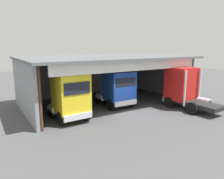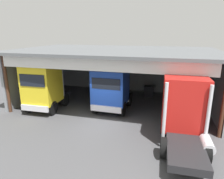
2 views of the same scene
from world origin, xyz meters
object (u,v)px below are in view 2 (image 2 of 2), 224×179
Objects in this scene: truck_yellow_right_bay at (44,87)px; truck_red_center_right_bay at (184,110)px; tool_cart at (149,91)px; oil_drum at (188,93)px; truck_blue_left_bay at (111,89)px.

truck_red_center_right_bay reaches higher than truck_yellow_right_bay.
truck_yellow_right_bay reaches higher than tool_cart.
oil_drum is 0.92× the size of tool_cart.
tool_cart is at bearing -172.31° from oil_drum.
truck_yellow_right_bay is 13.10m from oil_drum.
oil_drum is at bearing -138.41° from truck_blue_left_bay.
oil_drum is at bearing 81.87° from truck_red_center_right_bay.
oil_drum is at bearing 7.69° from tool_cart.
oil_drum is at bearing -151.62° from truck_yellow_right_bay.
truck_red_center_right_bay is 5.77× the size of oil_drum.
tool_cart is at bearing -116.48° from truck_blue_left_bay.
tool_cart is (7.62, 6.03, -1.45)m from truck_yellow_right_bay.
truck_red_center_right_bay is (5.16, -3.52, 0.13)m from truck_blue_left_bay.
truck_yellow_right_bay is at bearing 165.89° from truck_red_center_right_bay.
oil_drum is (0.95, 8.75, -1.47)m from truck_red_center_right_bay.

